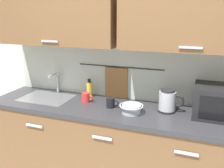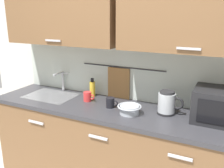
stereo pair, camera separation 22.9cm
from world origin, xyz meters
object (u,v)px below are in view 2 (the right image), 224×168
Objects in this scene: electric_kettle at (167,103)px; mug_by_kettle at (111,103)px; microwave at (223,106)px; mug_near_sink at (88,97)px; mixing_bowl at (129,109)px; dish_soap_bottle at (92,88)px.

electric_kettle reaches higher than mug_by_kettle.
electric_kettle is (-0.45, -0.03, -0.03)m from microwave.
mug_near_sink is 0.56× the size of mixing_bowl.
dish_soap_bottle is at bearing 171.42° from electric_kettle.
mixing_bowl is 0.23m from mug_by_kettle.
mixing_bowl is at bearing -26.96° from dish_soap_bottle.
mixing_bowl is (-0.29, -0.15, -0.06)m from electric_kettle.
dish_soap_bottle is 1.63× the size of mug_by_kettle.
mug_near_sink is at bearing -177.35° from microwave.
mug_near_sink reaches higher than mixing_bowl.
dish_soap_bottle reaches higher than mug_near_sink.
dish_soap_bottle reaches higher than mug_by_kettle.
mug_near_sink is 0.29m from mug_by_kettle.
mug_by_kettle is at bearing -33.02° from dish_soap_bottle.
microwave is 0.45m from electric_kettle.
microwave is 1.28m from dish_soap_bottle.
microwave is at bearing 3.95° from electric_kettle.
microwave is at bearing 2.65° from mug_near_sink.
electric_kettle is 1.16× the size of dish_soap_bottle.
mug_by_kettle is (-0.96, -0.11, -0.09)m from microwave.
microwave is 3.83× the size of mug_by_kettle.
dish_soap_bottle is at bearing 175.76° from microwave.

